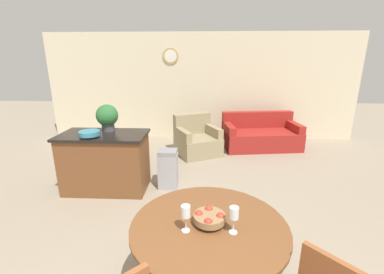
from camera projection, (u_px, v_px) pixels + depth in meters
The scene contains 11 objects.
wall_back at pixel (201, 87), 6.66m from camera, with size 8.00×0.09×2.70m.
dining_table at pixel (209, 243), 2.08m from camera, with size 1.25×1.25×0.77m.
fruit_bowl at pixel (209, 218), 2.01m from camera, with size 0.25×0.25×0.11m.
wine_glass_left at pixel (186, 212), 1.90m from camera, with size 0.07×0.07×0.22m.
wine_glass_right at pixel (234, 214), 1.88m from camera, with size 0.07×0.07×0.22m.
kitchen_island at pixel (106, 162), 4.07m from camera, with size 1.33×0.72×0.93m.
teal_bowl at pixel (90, 133), 3.76m from camera, with size 0.30×0.30×0.09m.
potted_plant at pixel (107, 117), 4.03m from camera, with size 0.34×0.34×0.42m.
trash_bin at pixel (168, 169), 4.18m from camera, with size 0.31×0.28×0.64m.
couch at pixel (260, 136), 6.15m from camera, with size 1.84×1.13×0.81m.
armchair at pixel (197, 141), 5.71m from camera, with size 1.13×1.11×0.86m.
Camera 1 is at (0.09, -0.91, 2.01)m, focal length 24.00 mm.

